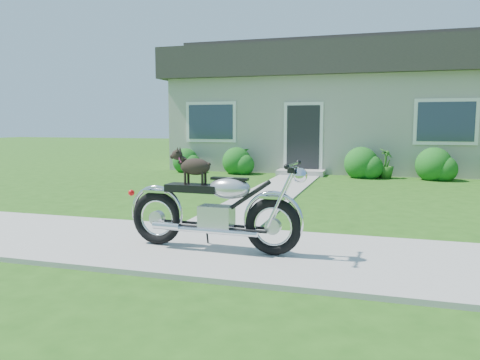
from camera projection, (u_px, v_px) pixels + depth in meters
name	position (u px, v px, depth m)	size (l,w,h in m)	color
ground	(307.00, 257.00, 5.45)	(80.00, 80.00, 0.00)	#235114
sidewalk	(307.00, 255.00, 5.45)	(24.00, 2.20, 0.04)	#9E9B93
walkway	(275.00, 191.00, 10.63)	(1.20, 8.00, 0.03)	#9E9B93
house	(359.00, 106.00, 16.60)	(12.60, 7.03, 4.50)	#B3AFA1
shrub_row	(354.00, 164.00, 13.47)	(10.10, 0.98, 0.98)	#185B18
potted_plant_left	(238.00, 161.00, 14.52)	(0.70, 0.61, 0.78)	#155216
potted_plant_right	(386.00, 163.00, 13.26)	(0.47, 0.47, 0.85)	#245E1A
motorcycle_with_dog	(215.00, 207.00, 5.56)	(2.22, 0.60, 1.19)	black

